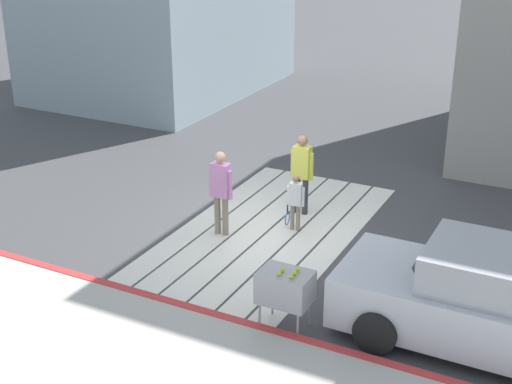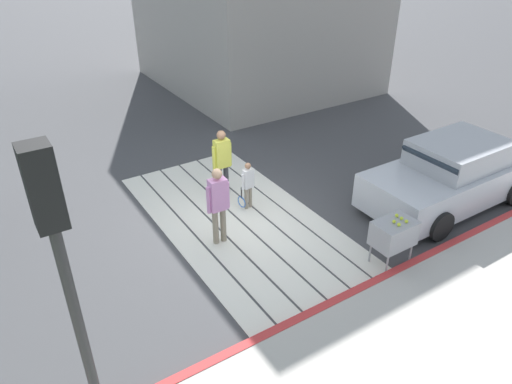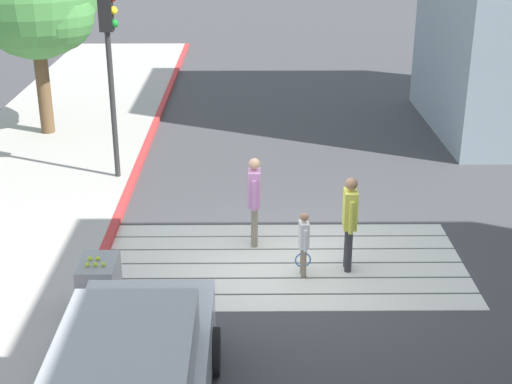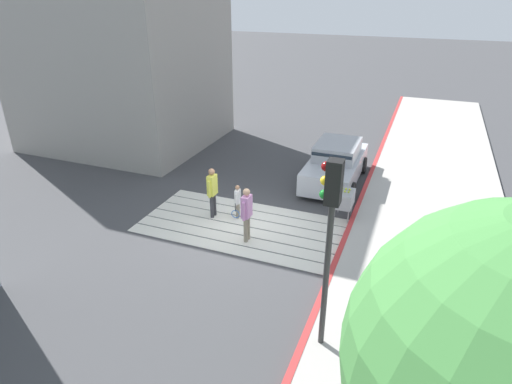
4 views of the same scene
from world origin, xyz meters
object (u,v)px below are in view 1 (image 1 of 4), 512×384
Objects in this scene: car_parked_near_curb at (487,302)px; pedestrian_adult_lead at (221,187)px; pedestrian_child_with_racket at (295,200)px; tennis_ball_cart at (285,287)px; pedestrian_adult_trailing at (302,169)px.

pedestrian_adult_lead is at bearing 74.24° from car_parked_near_curb.
pedestrian_adult_lead reaches higher than pedestrian_child_with_racket.
pedestrian_adult_trailing is at bearing 20.46° from tennis_ball_cart.
pedestrian_adult_trailing is (1.62, -0.99, -0.00)m from pedestrian_adult_lead.
pedestrian_adult_lead reaches higher than pedestrian_adult_trailing.
pedestrian_adult_trailing is at bearing 14.92° from pedestrian_child_with_racket.
car_parked_near_curb is 4.71m from pedestrian_child_with_racket.
pedestrian_child_with_racket is (-0.79, -0.21, -0.35)m from pedestrian_adult_trailing.
pedestrian_adult_lead reaches higher than tennis_ball_cart.
pedestrian_adult_lead is at bearing 148.64° from pedestrian_adult_trailing.
car_parked_near_curb is 5.51m from pedestrian_adult_lead.
pedestrian_adult_lead is 1.46× the size of pedestrian_child_with_racket.
pedestrian_child_with_racket reaches higher than tennis_ball_cart.
pedestrian_child_with_racket is at bearing 60.48° from car_parked_near_curb.
pedestrian_child_with_racket is (3.22, 1.29, -0.05)m from tennis_ball_cart.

